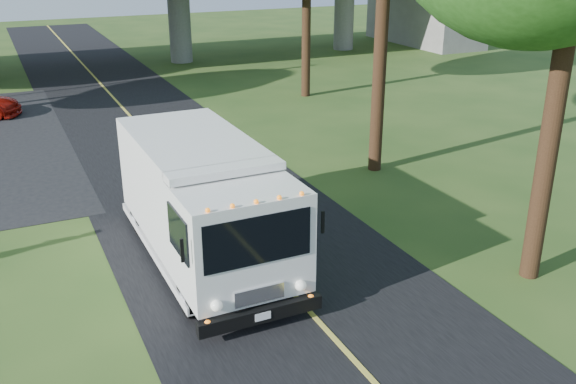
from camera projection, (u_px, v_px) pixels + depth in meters
ground at (350, 357)px, 12.33m from camera, size 120.00×120.00×0.00m
road at (195, 187)px, 20.75m from camera, size 7.00×90.00×0.02m
lane_line at (194, 186)px, 20.74m from camera, size 0.12×90.00×0.01m
step_van at (203, 200)px, 15.44m from camera, size 2.69×7.20×3.01m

